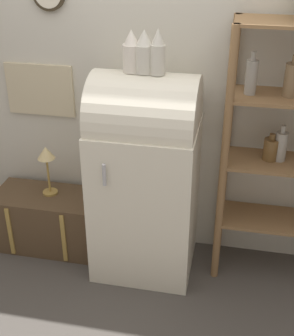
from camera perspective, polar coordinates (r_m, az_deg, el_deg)
ground_plane at (r=3.34m, az=-1.09°, el=-14.00°), size 12.00×12.00×0.00m
wall_back at (r=3.15m, az=0.92°, el=11.87°), size 7.00×0.09×2.70m
refrigerator at (r=3.10m, az=-0.20°, el=-0.71°), size 0.67×0.62×1.43m
suitcase_trunk at (r=3.64m, az=-12.07°, el=-6.17°), size 0.75×0.40×0.44m
shelf_unit at (r=3.03m, az=15.95°, el=3.13°), size 0.73×0.35×1.74m
vase_left at (r=2.83m, az=-1.90°, el=13.91°), size 0.11×0.11×0.25m
vase_center at (r=2.81m, az=-0.34°, el=13.85°), size 0.12×0.12×0.25m
vase_right at (r=2.77m, az=1.33°, el=13.81°), size 0.09×0.09×0.27m
desk_lamp at (r=3.39m, az=-12.16°, el=1.16°), size 0.13×0.13×0.38m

